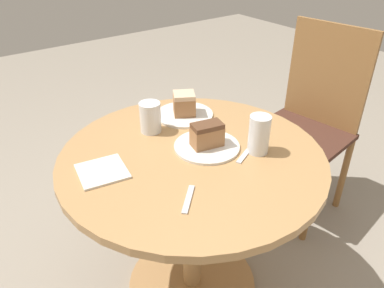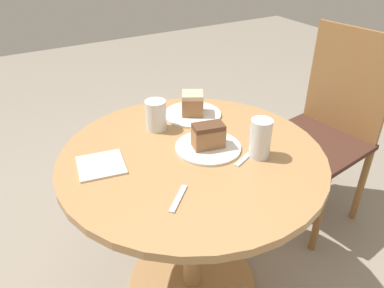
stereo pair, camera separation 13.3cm
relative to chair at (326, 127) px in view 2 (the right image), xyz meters
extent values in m
plane|color=gray|center=(0.13, -0.87, -0.53)|extent=(8.00, 8.00, 0.00)
cylinder|color=tan|center=(0.13, -0.87, -0.52)|extent=(0.57, 0.57, 0.03)
cylinder|color=tan|center=(0.13, -0.87, -0.17)|extent=(0.08, 0.08, 0.66)
cylinder|color=tan|center=(0.13, -0.87, 0.17)|extent=(0.97, 0.97, 0.03)
cylinder|color=olive|center=(-0.17, -0.29, -0.30)|extent=(0.04, 0.04, 0.45)
cylinder|color=olive|center=(0.24, -0.23, -0.30)|extent=(0.04, 0.04, 0.45)
cylinder|color=olive|center=(-0.22, 0.08, -0.30)|extent=(0.04, 0.04, 0.45)
cylinder|color=olive|center=(0.19, 0.14, -0.30)|extent=(0.04, 0.04, 0.45)
cube|color=#47281E|center=(0.01, -0.08, -0.06)|extent=(0.51, 0.48, 0.03)
cube|color=olive|center=(-0.02, 0.12, 0.22)|extent=(0.43, 0.08, 0.53)
cylinder|color=silver|center=(0.13, -0.80, 0.19)|extent=(0.24, 0.24, 0.01)
cylinder|color=silver|center=(-0.14, -0.72, 0.19)|extent=(0.25, 0.25, 0.01)
cube|color=#9E6B42|center=(0.13, -0.80, 0.24)|extent=(0.09, 0.13, 0.07)
cube|color=brown|center=(0.13, -0.80, 0.28)|extent=(0.09, 0.12, 0.02)
cube|color=#9E6B42|center=(-0.14, -0.72, 0.24)|extent=(0.12, 0.12, 0.08)
cube|color=beige|center=(-0.14, -0.72, 0.28)|extent=(0.12, 0.12, 0.02)
cylinder|color=beige|center=(-0.11, -0.90, 0.23)|extent=(0.07, 0.07, 0.08)
cylinder|color=white|center=(-0.11, -0.90, 0.25)|extent=(0.08, 0.08, 0.12)
cylinder|color=silver|center=(0.26, -0.67, 0.23)|extent=(0.07, 0.07, 0.09)
cylinder|color=white|center=(0.26, -0.67, 0.26)|extent=(0.08, 0.08, 0.14)
cube|color=silver|center=(0.04, -1.18, 0.19)|extent=(0.18, 0.18, 0.01)
cube|color=silver|center=(0.24, -0.70, 0.19)|extent=(0.09, 0.16, 0.00)
cube|color=silver|center=(0.33, -1.03, 0.19)|extent=(0.10, 0.11, 0.00)
camera|label=1|loc=(1.04, -1.55, 0.92)|focal=35.00mm
camera|label=2|loc=(1.11, -1.44, 0.92)|focal=35.00mm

